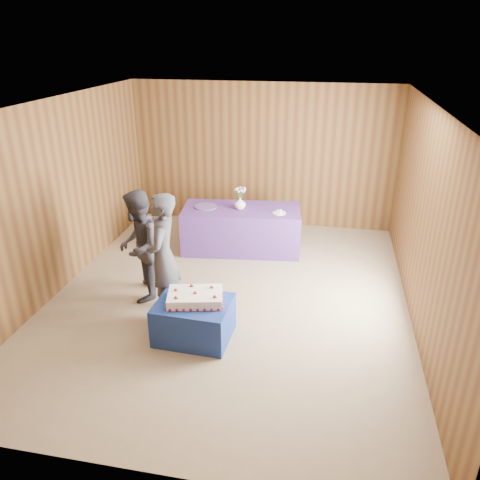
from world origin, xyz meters
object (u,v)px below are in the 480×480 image
(vase, at_px, (240,203))
(guest_right, at_px, (139,246))
(serving_table, at_px, (241,229))
(guest_left, at_px, (163,256))
(sheet_cake, at_px, (195,297))
(cake_table, at_px, (194,320))

(vase, distance_m, guest_right, 2.15)
(serving_table, relative_size, guest_right, 1.26)
(serving_table, distance_m, guest_right, 2.21)
(vase, bearing_deg, serving_table, 22.21)
(serving_table, relative_size, guest_left, 1.18)
(serving_table, height_order, vase, vase)
(vase, distance_m, guest_left, 2.28)
(guest_right, bearing_deg, vase, 139.31)
(serving_table, relative_size, sheet_cake, 2.60)
(serving_table, bearing_deg, vase, -164.49)
(guest_left, distance_m, guest_right, 0.59)
(serving_table, relative_size, vase, 10.01)
(sheet_cake, height_order, vase, vase)
(sheet_cake, relative_size, guest_right, 0.48)
(guest_right, bearing_deg, cake_table, 39.92)
(sheet_cake, height_order, guest_left, guest_left)
(cake_table, xyz_separation_m, sheet_cake, (0.02, 0.03, 0.31))
(cake_table, bearing_deg, guest_right, 143.62)
(sheet_cake, relative_size, vase, 3.85)
(guest_left, bearing_deg, guest_right, -133.08)
(cake_table, relative_size, vase, 4.51)
(vase, relative_size, guest_left, 0.12)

